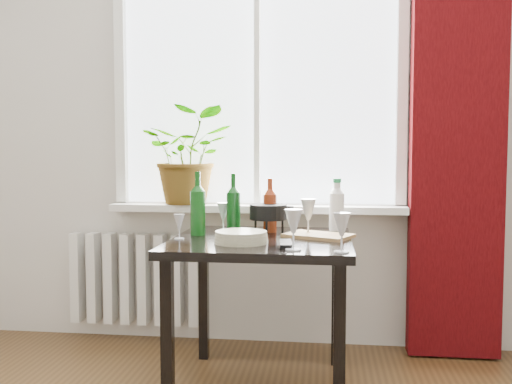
# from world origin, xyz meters

# --- Properties ---
(window) EXTENTS (1.72, 0.08, 1.62)m
(window) POSITION_xyz_m (0.00, 2.22, 1.60)
(window) COLOR white
(window) RESTS_ON ground
(windowsill) EXTENTS (1.72, 0.20, 0.04)m
(windowsill) POSITION_xyz_m (0.00, 2.15, 0.82)
(windowsill) COLOR white
(windowsill) RESTS_ON ground
(curtain) EXTENTS (0.50, 0.12, 2.56)m
(curtain) POSITION_xyz_m (1.12, 2.12, 1.30)
(curtain) COLOR #330406
(curtain) RESTS_ON ground
(radiator) EXTENTS (0.80, 0.10, 0.55)m
(radiator) POSITION_xyz_m (-0.75, 2.18, 0.38)
(radiator) COLOR silver
(radiator) RESTS_ON ground
(table) EXTENTS (0.85, 0.85, 0.74)m
(table) POSITION_xyz_m (0.10, 1.55, 0.65)
(table) COLOR black
(table) RESTS_ON ground
(potted_plant) EXTENTS (0.54, 0.48, 0.57)m
(potted_plant) POSITION_xyz_m (-0.40, 2.16, 1.13)
(potted_plant) COLOR #407C21
(potted_plant) RESTS_ON windowsill
(wine_bottle_left) EXTENTS (0.10, 0.10, 0.32)m
(wine_bottle_left) POSITION_xyz_m (-0.23, 1.62, 0.90)
(wine_bottle_left) COLOR #0D4410
(wine_bottle_left) RESTS_ON table
(wine_bottle_right) EXTENTS (0.08, 0.08, 0.31)m
(wine_bottle_right) POSITION_xyz_m (-0.07, 1.74, 0.89)
(wine_bottle_right) COLOR #0B3C11
(wine_bottle_right) RESTS_ON table
(bottle_amber) EXTENTS (0.08, 0.08, 0.29)m
(bottle_amber) POSITION_xyz_m (0.12, 1.76, 0.88)
(bottle_amber) COLOR maroon
(bottle_amber) RESTS_ON table
(cleaning_bottle) EXTENTS (0.08, 0.08, 0.28)m
(cleaning_bottle) POSITION_xyz_m (0.46, 1.87, 0.88)
(cleaning_bottle) COLOR white
(cleaning_bottle) RESTS_ON table
(wineglass_front_right) EXTENTS (0.09, 0.09, 0.18)m
(wineglass_front_right) POSITION_xyz_m (0.27, 1.23, 0.83)
(wineglass_front_right) COLOR silver
(wineglass_front_right) RESTS_ON table
(wineglass_far_right) EXTENTS (0.08, 0.08, 0.17)m
(wineglass_far_right) POSITION_xyz_m (0.47, 1.20, 0.82)
(wineglass_far_right) COLOR silver
(wineglass_far_right) RESTS_ON table
(wineglass_back_center) EXTENTS (0.10, 0.10, 0.19)m
(wineglass_back_center) POSITION_xyz_m (0.32, 1.68, 0.83)
(wineglass_back_center) COLOR silver
(wineglass_back_center) RESTS_ON table
(wineglass_back_left) EXTENTS (0.07, 0.07, 0.15)m
(wineglass_back_left) POSITION_xyz_m (-0.13, 1.76, 0.82)
(wineglass_back_left) COLOR silver
(wineglass_back_left) RESTS_ON table
(wineglass_front_left) EXTENTS (0.06, 0.06, 0.12)m
(wineglass_front_left) POSITION_xyz_m (-0.28, 1.47, 0.80)
(wineglass_front_left) COLOR silver
(wineglass_front_left) RESTS_ON table
(plate_stack) EXTENTS (0.31, 0.31, 0.05)m
(plate_stack) POSITION_xyz_m (0.02, 1.39, 0.77)
(plate_stack) COLOR beige
(plate_stack) RESTS_ON table
(fondue_pot) EXTENTS (0.24, 0.22, 0.15)m
(fondue_pot) POSITION_xyz_m (0.11, 1.72, 0.81)
(fondue_pot) COLOR black
(fondue_pot) RESTS_ON table
(tv_remote) EXTENTS (0.07, 0.18, 0.02)m
(tv_remote) POSITION_xyz_m (0.23, 1.33, 0.75)
(tv_remote) COLOR black
(tv_remote) RESTS_ON table
(cutting_board) EXTENTS (0.36, 0.31, 0.02)m
(cutting_board) POSITION_xyz_m (0.37, 1.61, 0.75)
(cutting_board) COLOR #9C7746
(cutting_board) RESTS_ON table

